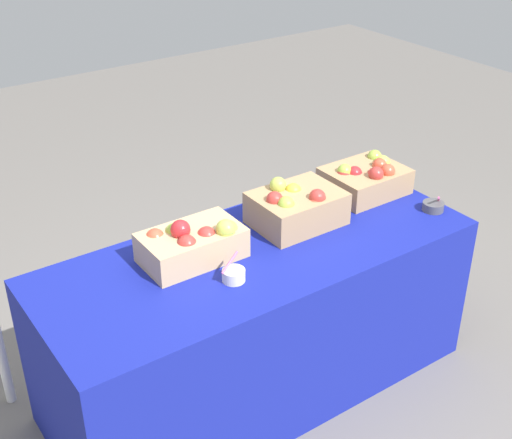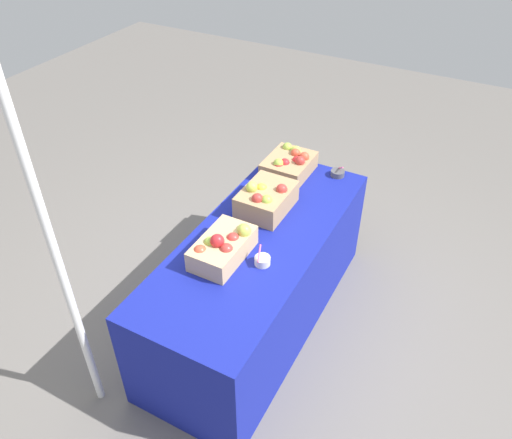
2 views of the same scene
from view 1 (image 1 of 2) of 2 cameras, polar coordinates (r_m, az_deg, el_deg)
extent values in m
plane|color=slate|center=(3.37, 0.13, -13.21)|extent=(10.00, 10.00, 0.00)
cube|color=navy|center=(3.14, 0.13, -8.22)|extent=(1.90, 0.76, 0.74)
cube|color=tan|center=(3.40, 8.90, 3.18)|extent=(0.37, 0.30, 0.12)
sphere|color=red|center=(3.34, 8.10, 3.77)|extent=(0.07, 0.07, 0.07)
sphere|color=#B2332D|center=(3.30, 9.83, 3.69)|extent=(0.07, 0.07, 0.07)
sphere|color=#B2332D|center=(3.33, 7.24, 3.72)|extent=(0.07, 0.07, 0.07)
sphere|color=#D14C33|center=(3.35, 10.74, 3.92)|extent=(0.07, 0.07, 0.07)
sphere|color=#B2C64C|center=(3.45, 10.36, 4.62)|extent=(0.07, 0.07, 0.07)
sphere|color=#99B742|center=(3.33, 7.28, 3.95)|extent=(0.07, 0.07, 0.07)
sphere|color=#D14C33|center=(3.42, 10.11, 4.41)|extent=(0.07, 0.07, 0.07)
sphere|color=red|center=(3.35, 9.72, 3.65)|extent=(0.07, 0.07, 0.07)
sphere|color=#99B742|center=(3.51, 9.70, 5.10)|extent=(0.07, 0.07, 0.07)
cube|color=tan|center=(3.09, 3.36, 0.92)|extent=(0.39, 0.29, 0.15)
sphere|color=#B2C64C|center=(3.08, 1.81, 2.84)|extent=(0.07, 0.07, 0.07)
sphere|color=#B2332D|center=(2.99, 1.54, 1.64)|extent=(0.07, 0.07, 0.07)
sphere|color=#99B742|center=(2.96, 2.49, 1.22)|extent=(0.07, 0.07, 0.07)
sphere|color=#D14C33|center=(3.02, 4.89, 1.15)|extent=(0.07, 0.07, 0.07)
sphere|color=gold|center=(3.09, 3.08, 2.33)|extent=(0.07, 0.07, 0.07)
sphere|color=#B2332D|center=(3.02, 5.04, 1.83)|extent=(0.07, 0.07, 0.07)
cube|color=tan|center=(2.84, -5.28, -2.12)|extent=(0.41, 0.24, 0.13)
sphere|color=#B2C64C|center=(2.83, -2.28, -0.84)|extent=(0.08, 0.08, 0.08)
sphere|color=red|center=(2.78, -6.22, -0.83)|extent=(0.08, 0.08, 0.08)
sphere|color=#B2332D|center=(2.75, -5.70, -2.06)|extent=(0.08, 0.08, 0.08)
sphere|color=#B2332D|center=(2.81, -4.07, -1.37)|extent=(0.08, 0.08, 0.08)
sphere|color=#D14C33|center=(2.82, -8.27, -1.53)|extent=(0.08, 0.08, 0.08)
sphere|color=#99B742|center=(2.83, -6.67, -1.08)|extent=(0.08, 0.08, 0.08)
sphere|color=#B2C64C|center=(2.79, -2.50, -0.79)|extent=(0.08, 0.08, 0.08)
cylinder|color=silver|center=(2.72, -1.84, -4.59)|extent=(0.09, 0.09, 0.05)
cylinder|color=#EA598C|center=(2.70, -2.17, -3.55)|extent=(0.10, 0.04, 0.06)
cylinder|color=#4C4C51|center=(3.32, 14.33, 1.05)|extent=(0.10, 0.10, 0.04)
cylinder|color=#EA598C|center=(3.30, 14.76, 1.65)|extent=(0.07, 0.06, 0.06)
camera|label=2|loc=(1.23, -84.52, 27.43)|focal=35.64mm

